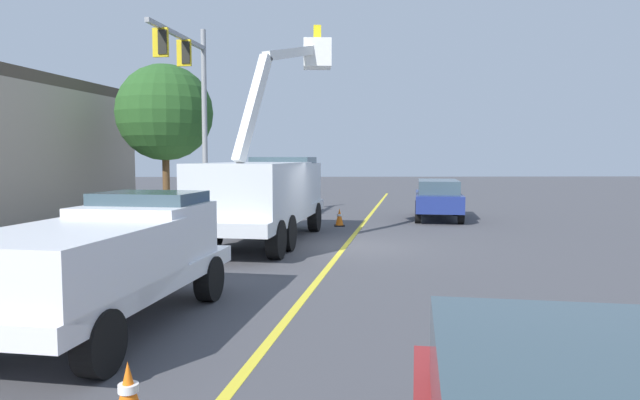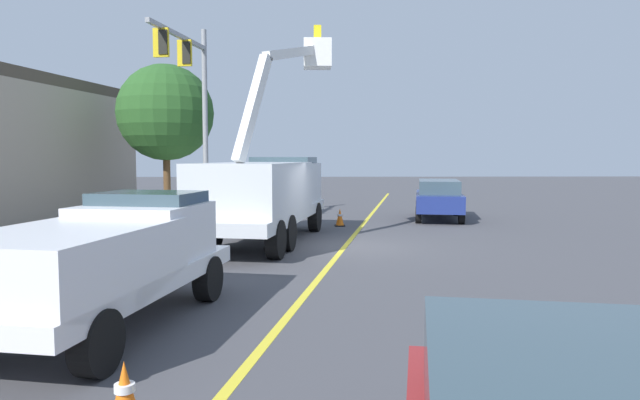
% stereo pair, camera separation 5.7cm
% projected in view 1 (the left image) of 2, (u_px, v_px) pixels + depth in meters
% --- Properties ---
extents(ground, '(120.00, 120.00, 0.00)m').
position_uv_depth(ground, '(345.00, 246.00, 16.90)').
color(ground, '#47474C').
extents(sidewalk_far_side, '(59.51, 15.50, 0.12)m').
position_uv_depth(sidewalk_far_side, '(108.00, 238.00, 18.21)').
color(sidewalk_far_side, '#B2ADA3').
rests_on(sidewalk_far_side, ground).
extents(lane_centre_stripe, '(49.03, 10.14, 0.01)m').
position_uv_depth(lane_centre_stripe, '(345.00, 246.00, 16.90)').
color(lane_centre_stripe, yellow).
rests_on(lane_centre_stripe, ground).
extents(utility_bucket_truck, '(8.53, 4.23, 6.96)m').
position_uv_depth(utility_bucket_truck, '(265.00, 191.00, 17.79)').
color(utility_bucket_truck, silver).
rests_on(utility_bucket_truck, ground).
extents(service_pickup_truck, '(5.91, 3.18, 2.06)m').
position_uv_depth(service_pickup_truck, '(107.00, 258.00, 8.74)').
color(service_pickup_truck, white).
rests_on(service_pickup_truck, ground).
extents(passing_minivan, '(5.08, 2.82, 1.69)m').
position_uv_depth(passing_minivan, '(438.00, 197.00, 24.31)').
color(passing_minivan, navy).
rests_on(passing_minivan, ground).
extents(traffic_cone_leading, '(0.40, 0.40, 0.71)m').
position_uv_depth(traffic_cone_leading, '(129.00, 397.00, 5.48)').
color(traffic_cone_leading, black).
rests_on(traffic_cone_leading, ground).
extents(traffic_cone_mid_front, '(0.40, 0.40, 0.70)m').
position_uv_depth(traffic_cone_mid_front, '(339.00, 217.00, 21.86)').
color(traffic_cone_mid_front, black).
rests_on(traffic_cone_mid_front, ground).
extents(traffic_signal_mast, '(5.04, 1.20, 8.00)m').
position_uv_depth(traffic_signal_mast, '(191.00, 88.00, 22.21)').
color(traffic_signal_mast, gray).
rests_on(traffic_signal_mast, ground).
extents(street_tree_right, '(4.34, 4.34, 6.87)m').
position_uv_depth(street_tree_right, '(165.00, 113.00, 25.38)').
color(street_tree_right, brown).
rests_on(street_tree_right, ground).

